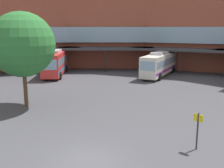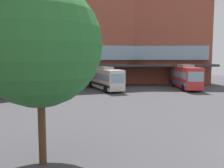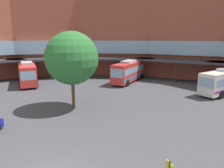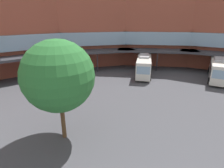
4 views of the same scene
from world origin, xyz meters
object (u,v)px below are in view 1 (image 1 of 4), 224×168
bus_0 (159,64)px  plaza_tree (22,45)px  stop_sign_post (198,127)px  bus_1 (55,63)px

bus_0 → plaza_tree: bearing=-16.7°
stop_sign_post → bus_1: bearing=118.9°
bus_1 → stop_sign_post: size_ratio=4.59×
bus_0 → stop_sign_post: 25.47m
bus_0 → stop_sign_post: bearing=21.5°
plaza_tree → stop_sign_post: size_ratio=3.79×
bus_0 → plaza_tree: (-15.05, -16.50, 3.88)m
bus_0 → stop_sign_post: size_ratio=4.89×
bus_0 → bus_1: size_ratio=1.07×
bus_1 → plaza_tree: 17.09m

